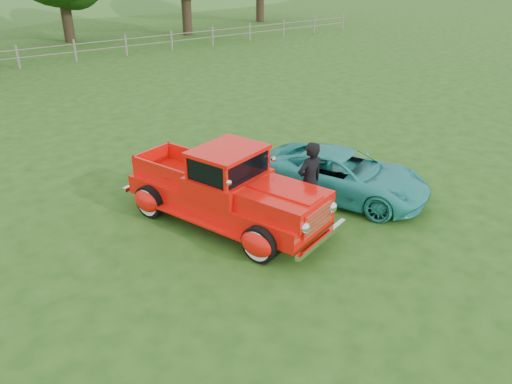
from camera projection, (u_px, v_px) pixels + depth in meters
ground at (296, 246)px, 10.34m from camera, size 140.00×140.00×0.00m
fence_line at (18, 57)px, 25.91m from camera, size 48.00×0.12×1.20m
red_pickup at (227, 190)px, 10.94m from camera, size 3.21×5.27×1.78m
teal_sedan at (343, 175)px, 12.23m from camera, size 3.41×4.60×1.16m
man at (309, 181)px, 11.04m from camera, size 0.68×0.46×1.84m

